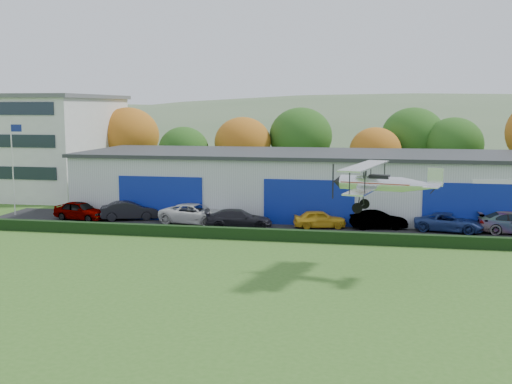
% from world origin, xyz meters
% --- Properties ---
extents(ground, '(300.00, 300.00, 0.00)m').
position_xyz_m(ground, '(0.00, 0.00, 0.00)').
color(ground, '#35631F').
rests_on(ground, ground).
extents(apron, '(48.00, 9.00, 0.05)m').
position_xyz_m(apron, '(3.00, 21.00, 0.03)').
color(apron, black).
rests_on(apron, ground).
extents(hedge, '(46.00, 0.60, 0.80)m').
position_xyz_m(hedge, '(3.00, 16.20, 0.40)').
color(hedge, black).
rests_on(hedge, ground).
extents(hangar, '(40.60, 12.60, 5.30)m').
position_xyz_m(hangar, '(5.00, 27.98, 2.66)').
color(hangar, '#B2B7BC').
rests_on(hangar, ground).
extents(office_block, '(20.60, 15.60, 10.40)m').
position_xyz_m(office_block, '(-28.00, 35.00, 5.21)').
color(office_block, silver).
rests_on(office_block, ground).
extents(flagpole, '(1.05, 0.10, 8.00)m').
position_xyz_m(flagpole, '(-19.88, 22.00, 4.78)').
color(flagpole, silver).
rests_on(flagpole, ground).
extents(tree_belt, '(75.70, 13.22, 10.12)m').
position_xyz_m(tree_belt, '(0.85, 40.62, 5.61)').
color(tree_belt, '#3D2614').
rests_on(tree_belt, ground).
extents(distant_hills, '(430.00, 196.00, 56.00)m').
position_xyz_m(distant_hills, '(-4.38, 140.00, -13.05)').
color(distant_hills, '#4C6642').
rests_on(distant_hills, ground).
extents(car_0, '(4.75, 2.76, 1.52)m').
position_xyz_m(car_0, '(-13.46, 20.89, 0.81)').
color(car_0, gray).
rests_on(car_0, apron).
extents(car_1, '(4.93, 3.13, 1.53)m').
position_xyz_m(car_1, '(-9.50, 21.65, 0.82)').
color(car_1, black).
rests_on(car_1, apron).
extents(car_2, '(5.93, 3.47, 1.55)m').
position_xyz_m(car_2, '(-3.83, 20.99, 0.83)').
color(car_2, silver).
rests_on(car_2, apron).
extents(car_3, '(5.36, 3.02, 1.47)m').
position_xyz_m(car_3, '(-0.01, 19.59, 0.78)').
color(car_3, black).
rests_on(car_3, apron).
extents(car_4, '(4.22, 2.45, 1.35)m').
position_xyz_m(car_4, '(5.95, 21.12, 0.72)').
color(car_4, gold).
rests_on(car_4, apron).
extents(car_5, '(4.39, 2.23, 1.38)m').
position_xyz_m(car_5, '(10.32, 21.59, 0.74)').
color(car_5, gray).
rests_on(car_5, apron).
extents(car_6, '(5.28, 3.07, 1.38)m').
position_xyz_m(car_6, '(15.42, 21.52, 0.74)').
color(car_6, navy).
rests_on(car_6, apron).
extents(biplane, '(6.06, 6.89, 2.57)m').
position_xyz_m(biplane, '(10.25, 8.87, 5.09)').
color(biplane, silver).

